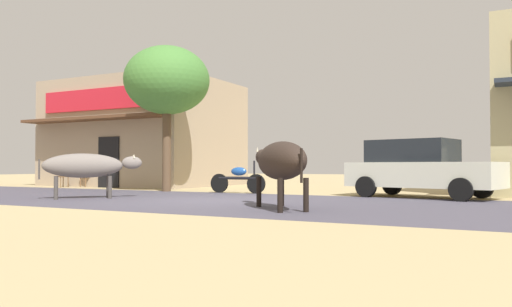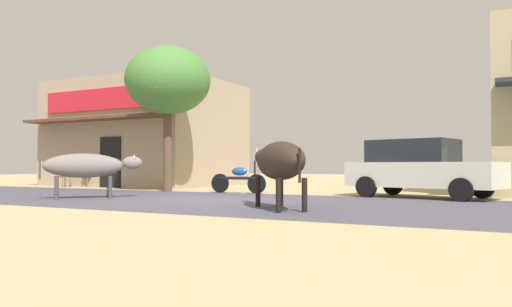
% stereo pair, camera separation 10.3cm
% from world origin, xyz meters
% --- Properties ---
extents(ground, '(80.00, 80.00, 0.00)m').
position_xyz_m(ground, '(0.00, 0.00, 0.00)').
color(ground, tan).
extents(asphalt_road, '(72.00, 6.78, 0.00)m').
position_xyz_m(asphalt_road, '(0.00, 0.00, 0.00)').
color(asphalt_road, '#494653').
rests_on(asphalt_road, ground).
extents(storefront_left_cafe, '(7.73, 6.89, 4.73)m').
position_xyz_m(storefront_left_cafe, '(-8.34, 7.59, 2.37)').
color(storefront_left_cafe, tan).
rests_on(storefront_left_cafe, ground).
extents(roadside_tree, '(3.01, 3.01, 5.13)m').
position_xyz_m(roadside_tree, '(-3.78, 3.26, 3.89)').
color(roadside_tree, brown).
rests_on(roadside_tree, ground).
extents(parked_hatchback_car, '(4.38, 2.60, 1.64)m').
position_xyz_m(parked_hatchback_car, '(4.71, 3.75, 0.84)').
color(parked_hatchback_car, silver).
rests_on(parked_hatchback_car, ground).
extents(parked_motorcycle, '(1.99, 0.26, 1.07)m').
position_xyz_m(parked_motorcycle, '(-0.98, 3.41, 0.47)').
color(parked_motorcycle, black).
rests_on(parked_motorcycle, ground).
extents(cow_near_brown, '(2.09, 2.29, 1.24)m').
position_xyz_m(cow_near_brown, '(-3.37, -0.88, 0.89)').
color(cow_near_brown, slate).
rests_on(cow_near_brown, ground).
extents(cow_far_dark, '(2.29, 2.42, 1.40)m').
position_xyz_m(cow_far_dark, '(2.75, -1.47, 0.99)').
color(cow_far_dark, '#30251F').
rests_on(cow_far_dark, ground).
extents(cafe_chair_near_tree, '(0.50, 0.50, 0.92)m').
position_xyz_m(cafe_chair_near_tree, '(-9.03, 4.72, 0.51)').
color(cafe_chair_near_tree, brown).
rests_on(cafe_chair_near_tree, ground).
extents(cafe_chair_by_doorway, '(0.50, 0.50, 0.92)m').
position_xyz_m(cafe_chair_by_doorway, '(-9.72, 3.99, 0.51)').
color(cafe_chair_by_doorway, brown).
rests_on(cafe_chair_by_doorway, ground).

